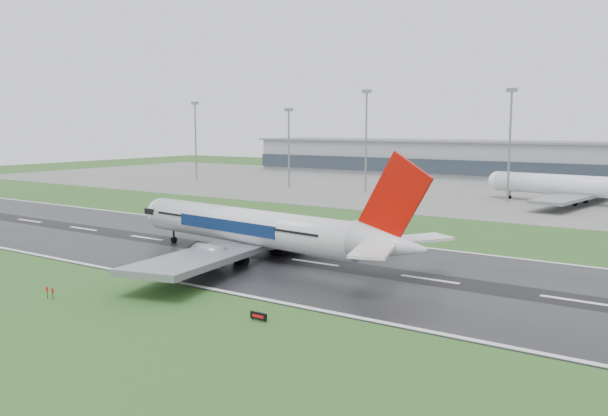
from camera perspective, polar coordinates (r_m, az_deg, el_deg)
The scene contains 11 objects.
ground at distance 114.21m, azimuth -7.46°, elevation -3.78°, with size 520.00×520.00×0.00m, color #26521E.
runway at distance 114.20m, azimuth -7.46°, elevation -3.76°, with size 400.00×45.00×0.10m, color black.
apron at distance 222.67m, azimuth 14.38°, elevation 1.58°, with size 400.00×130.00×0.08m, color slate.
terminal at distance 279.18m, azimuth 18.62°, elevation 4.13°, with size 240.00×36.00×15.00m, color gray.
main_airliner at distance 102.68m, azimuth -3.70°, elevation 0.12°, with size 60.69×57.80×17.92m, color silver, non-canonical shape.
parked_airliner at distance 192.62m, azimuth 23.92°, elevation 2.80°, with size 57.50×53.53×16.85m, color white, non-canonical shape.
runway_sign at distance 72.91m, azimuth -4.17°, elevation -9.88°, with size 2.30×0.26×1.04m, color black, non-canonical shape.
floodmast_0 at distance 255.01m, azimuth -9.87°, elevation 5.87°, with size 0.64×0.64×30.51m, color gray.
floodmast_1 at distance 225.70m, azimuth -1.40°, elevation 5.36°, with size 0.64×0.64×27.27m, color gray.
floodmast_2 at distance 208.91m, azimuth 5.69°, elevation 5.90°, with size 0.64×0.64×32.79m, color gray.
floodmast_3 at distance 191.06m, azimuth 18.27°, elevation 5.26°, with size 0.64×0.64×31.78m, color gray.
Camera 1 is at (74.48, -83.65, 22.36)m, focal length 36.86 mm.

